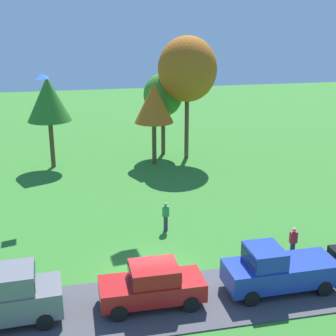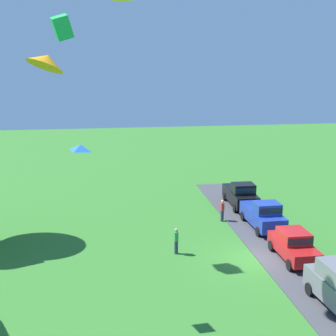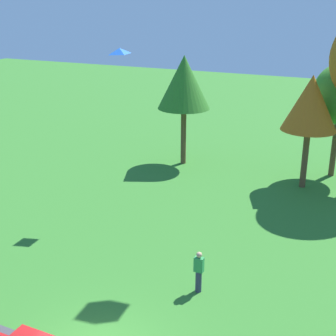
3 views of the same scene
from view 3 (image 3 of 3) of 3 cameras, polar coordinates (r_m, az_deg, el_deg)
name	(u,v)px [view 3 (image 3 of 3)]	position (r m, az deg, el deg)	size (l,w,h in m)	color
person_on_lawn	(199,271)	(18.25, 3.77, -12.47)	(0.36, 0.24, 1.71)	#2D334C
tree_far_left	(184,83)	(30.90, 1.97, 10.35)	(3.46, 3.46, 7.30)	brown
tree_far_right	(311,104)	(27.91, 16.99, 7.51)	(3.18, 3.18, 6.71)	brown
kite_diamond_trailing_tail	(120,51)	(23.39, -5.93, 13.99)	(0.71, 0.91, 0.29)	blue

